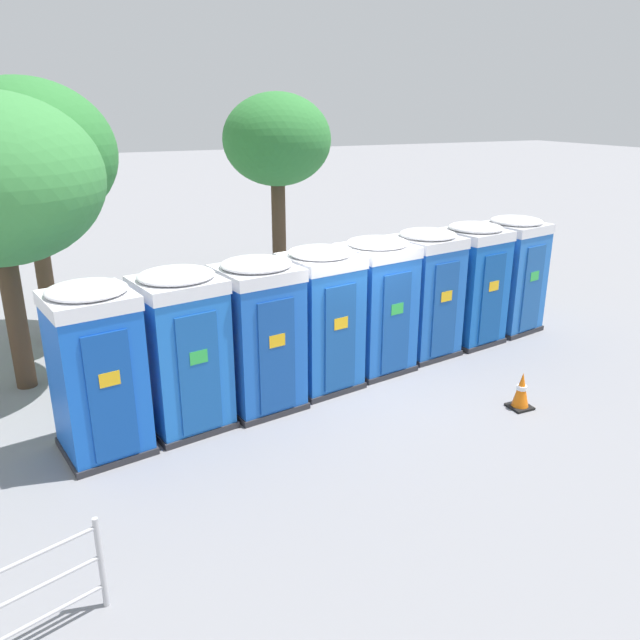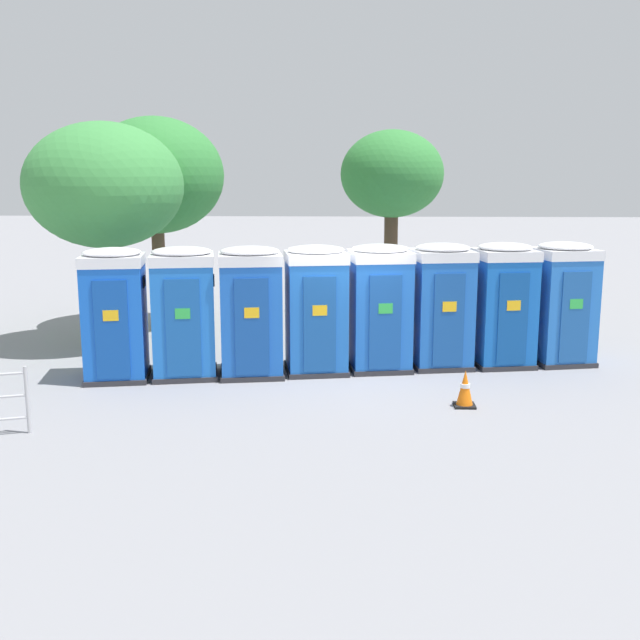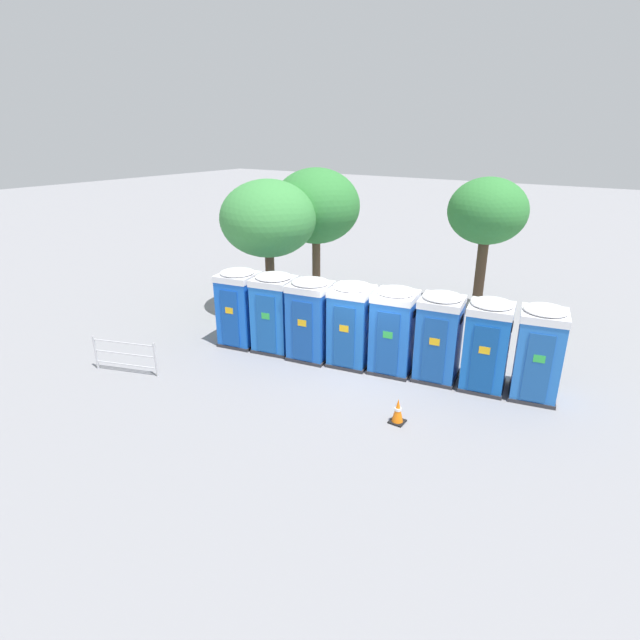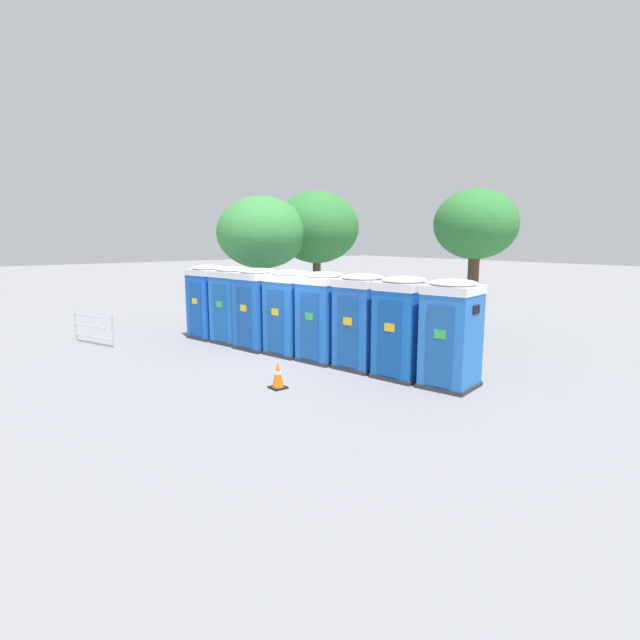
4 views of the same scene
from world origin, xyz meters
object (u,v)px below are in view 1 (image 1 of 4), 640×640
Objects in this scene: portapotty_4 at (376,304)px; portapotty_5 at (425,292)px; portapotty_7 at (511,273)px; portapotty_1 at (182,349)px; portapotty_2 at (259,334)px; street_tree_2 at (277,142)px; street_tree_1 at (27,156)px; traffic_cone at (521,391)px; portapotty_0 at (97,369)px; portapotty_3 at (321,318)px; portapotty_6 at (471,283)px.

portapotty_4 is 1.00× the size of portapotty_5.
portapotty_5 is 2.59m from portapotty_7.
portapotty_1 and portapotty_2 have the same top height.
portapotty_1 is 3.88m from portapotty_4.
street_tree_1 is at bearing -160.28° from street_tree_2.
traffic_cone is (6.95, -6.68, -3.55)m from street_tree_1.
street_tree_2 is at bearing 95.73° from traffic_cone.
portapotty_0 and portapotty_4 have the same top height.
portapotty_7 is 7.04m from street_tree_2.
portapotty_5 is (5.07, 1.02, 0.00)m from portapotty_1.
portapotty_3 is at bearing 10.73° from portapotty_0.
street_tree_1 is 1.04× the size of street_tree_2.
portapotty_2 is at bearing -168.28° from portapotty_6.
street_tree_2 reaches higher than portapotty_6.
portapotty_0 is 0.48× the size of street_tree_1.
portapotty_2 is 1.00× the size of portapotty_4.
portapotty_6 is at bearing 68.71° from traffic_cone.
portapotty_1 is at bearing 161.29° from traffic_cone.
street_tree_1 is 10.27m from traffic_cone.
portapotty_4 is at bearing 12.17° from portapotty_3.
portapotty_1 is 6.46m from portapotty_6.
portapotty_5 is at bearing 12.48° from portapotty_4.
portapotty_0 is 2.59m from portapotty_2.
street_tree_1 is at bearing 155.38° from portapotty_6.
portapotty_0 is at bearing 166.91° from traffic_cone.
portapotty_4 is (3.81, 0.74, 0.00)m from portapotty_1.
portapotty_5 and portapotty_6 have the same top height.
portapotty_1 is 7.75m from portapotty_7.
portapotty_2 and portapotty_7 have the same top height.
portapotty_1 is 2.58m from portapotty_3.
portapotty_7 is at bearing -20.32° from street_tree_1.
portapotty_4 is at bearing 10.96° from portapotty_1.
traffic_cone is (0.13, -2.78, -0.97)m from portapotty_5.
portapotty_4 is 2.58m from portapotty_6.
street_tree_1 is (-3.04, 4.76, 2.58)m from portapotty_2.
portapotty_3 and portapotty_7 have the same top height.
portapotty_0 reaches higher than traffic_cone.
portapotty_4 is 0.49× the size of street_tree_2.
portapotty_5 is (6.33, 1.27, -0.00)m from portapotty_0.
portapotty_1 is 0.48× the size of street_tree_1.
portapotty_0 is 1.29m from portapotty_1.
portapotty_2 reaches higher than traffic_cone.
portapotty_7 is at bearing 10.52° from portapotty_4.
portapotty_3 is 0.48× the size of street_tree_1.
street_tree_1 reaches higher than portapotty_5.
portapotty_7 is at bearing -59.59° from street_tree_2.
street_tree_1 is at bearing 134.00° from portapotty_3.
portapotty_4 is at bearing -169.48° from portapotty_7.
street_tree_1 is (-8.10, 3.71, 2.58)m from portapotty_6.
street_tree_1 is at bearing 136.16° from traffic_cone.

